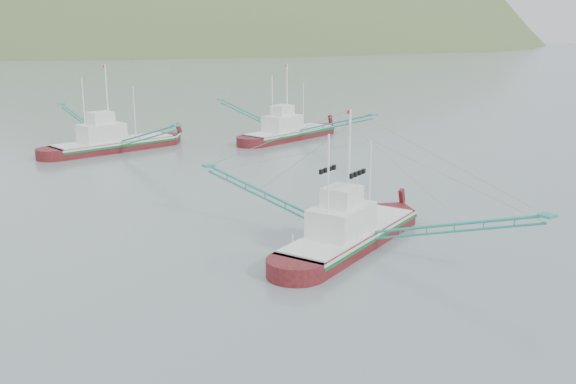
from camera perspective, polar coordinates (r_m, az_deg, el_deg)
ground at (r=39.49m, az=4.92°, el=-6.29°), size 1200.00×1200.00×0.00m
main_boat at (r=41.94m, az=5.56°, el=-2.22°), size 13.59×22.96×9.72m
bg_boat_right at (r=83.28m, az=0.07°, el=6.04°), size 14.60×25.07×10.35m
bg_boat_far at (r=77.87m, az=-15.36°, el=4.84°), size 15.06×26.30×10.73m
headland_right at (r=529.08m, az=-4.36°, el=12.72°), size 684.00×432.00×306.00m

